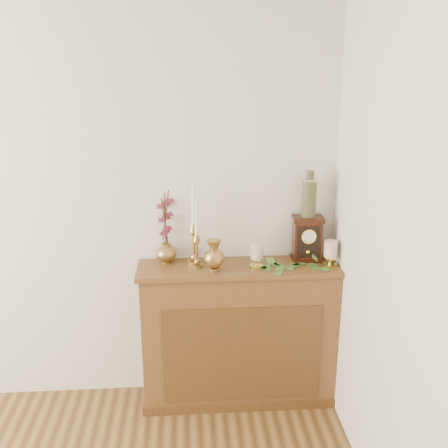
{
  "coord_description": "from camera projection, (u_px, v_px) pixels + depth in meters",
  "views": [
    {
      "loc": [
        1.1,
        -0.84,
        2.12
      ],
      "look_at": [
        1.3,
        2.05,
        1.21
      ],
      "focal_mm": 42.0,
      "sensor_mm": 36.0,
      "label": 1
    }
  ],
  "objects": [
    {
      "name": "mantel_clock",
      "position": [
        307.0,
        239.0,
        3.22
      ],
      "size": [
        0.19,
        0.14,
        0.28
      ],
      "rotation": [
        0.0,
        0.0,
        -0.04
      ],
      "color": "#38160B",
      "rests_on": "console_shelf"
    },
    {
      "name": "pillar_candle_right",
      "position": [
        330.0,
        252.0,
        3.13
      ],
      "size": [
        0.09,
        0.09,
        0.17
      ],
      "rotation": [
        0.0,
        0.0,
        -0.02
      ],
      "color": "gold",
      "rests_on": "console_shelf"
    },
    {
      "name": "pillar_candle_left",
      "position": [
        257.0,
        254.0,
        3.11
      ],
      "size": [
        0.08,
        0.08,
        0.16
      ],
      "rotation": [
        0.0,
        0.0,
        0.38
      ],
      "color": "gold",
      "rests_on": "console_shelf"
    },
    {
      "name": "ginger_jar",
      "position": [
        166.0,
        228.0,
        3.18
      ],
      "size": [
        0.19,
        0.2,
        0.47
      ],
      "rotation": [
        0.0,
        0.0,
        0.03
      ],
      "color": "#9D733E",
      "rests_on": "console_shelf"
    },
    {
      "name": "candlestick_center",
      "position": [
        197.0,
        246.0,
        3.1
      ],
      "size": [
        0.07,
        0.07,
        0.41
      ],
      "rotation": [
        0.0,
        0.0,
        0.38
      ],
      "color": "#9D733E",
      "rests_on": "console_shelf"
    },
    {
      "name": "bud_vase",
      "position": [
        214.0,
        256.0,
        3.05
      ],
      "size": [
        0.12,
        0.12,
        0.19
      ],
      "rotation": [
        0.0,
        0.0,
        -0.43
      ],
      "color": "#9D733E",
      "rests_on": "console_shelf"
    },
    {
      "name": "ceramic_vase",
      "position": [
        309.0,
        196.0,
        3.14
      ],
      "size": [
        0.09,
        0.09,
        0.28
      ],
      "rotation": [
        0.0,
        0.0,
        -0.04
      ],
      "color": "#193326",
      "rests_on": "mantel_clock"
    },
    {
      "name": "ivy_garland",
      "position": [
        284.0,
        268.0,
        3.1
      ],
      "size": [
        0.45,
        0.19,
        0.08
      ],
      "rotation": [
        0.0,
        0.0,
        0.31
      ],
      "color": "#3E6D29",
      "rests_on": "console_shelf"
    },
    {
      "name": "console_shelf",
      "position": [
        239.0,
        338.0,
        3.32
      ],
      "size": [
        1.24,
        0.34,
        0.93
      ],
      "color": "brown",
      "rests_on": "ground"
    },
    {
      "name": "candlestick_left",
      "position": [
        194.0,
        237.0,
        3.14
      ],
      "size": [
        0.09,
        0.09,
        0.52
      ],
      "rotation": [
        0.0,
        0.0,
        -0.08
      ],
      "color": "#9D733E",
      "rests_on": "console_shelf"
    }
  ]
}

